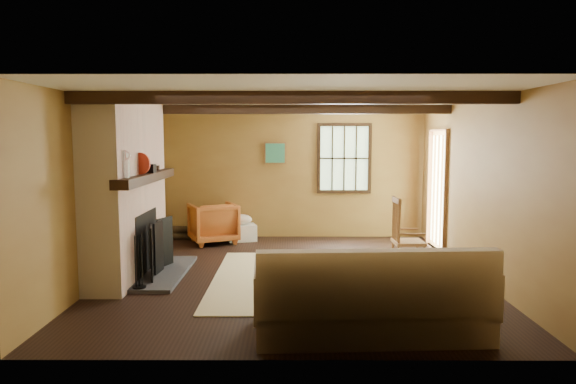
{
  "coord_description": "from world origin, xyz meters",
  "views": [
    {
      "loc": [
        -0.03,
        -6.95,
        1.89
      ],
      "look_at": [
        -0.05,
        0.4,
        1.11
      ],
      "focal_mm": 32.0,
      "sensor_mm": 36.0,
      "label": 1
    }
  ],
  "objects_px": {
    "fireplace": "(129,196)",
    "rocking_chair": "(406,239)",
    "armchair": "(213,223)",
    "sofa": "(371,301)",
    "laundry_basket": "(242,233)"
  },
  "relations": [
    {
      "from": "fireplace",
      "to": "laundry_basket",
      "type": "xyz_separation_m",
      "value": [
        1.32,
        2.36,
        -0.95
      ]
    },
    {
      "from": "fireplace",
      "to": "laundry_basket",
      "type": "height_order",
      "value": "fireplace"
    },
    {
      "from": "fireplace",
      "to": "sofa",
      "type": "bearing_deg",
      "value": -35.66
    },
    {
      "from": "laundry_basket",
      "to": "armchair",
      "type": "height_order",
      "value": "armchair"
    },
    {
      "from": "fireplace",
      "to": "laundry_basket",
      "type": "bearing_deg",
      "value": 60.76
    },
    {
      "from": "rocking_chair",
      "to": "sofa",
      "type": "distance_m",
      "value": 2.56
    },
    {
      "from": "fireplace",
      "to": "rocking_chair",
      "type": "distance_m",
      "value": 3.92
    },
    {
      "from": "sofa",
      "to": "armchair",
      "type": "relative_size",
      "value": 2.83
    },
    {
      "from": "fireplace",
      "to": "sofa",
      "type": "distance_m",
      "value": 3.75
    },
    {
      "from": "sofa",
      "to": "laundry_basket",
      "type": "height_order",
      "value": "sofa"
    },
    {
      "from": "sofa",
      "to": "laundry_basket",
      "type": "bearing_deg",
      "value": 107.41
    },
    {
      "from": "sofa",
      "to": "armchair",
      "type": "xyz_separation_m",
      "value": [
        -2.16,
        4.29,
        0.04
      ]
    },
    {
      "from": "armchair",
      "to": "laundry_basket",
      "type": "bearing_deg",
      "value": 179.25
    },
    {
      "from": "armchair",
      "to": "sofa",
      "type": "bearing_deg",
      "value": 93.43
    },
    {
      "from": "fireplace",
      "to": "sofa",
      "type": "relative_size",
      "value": 1.06
    }
  ]
}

